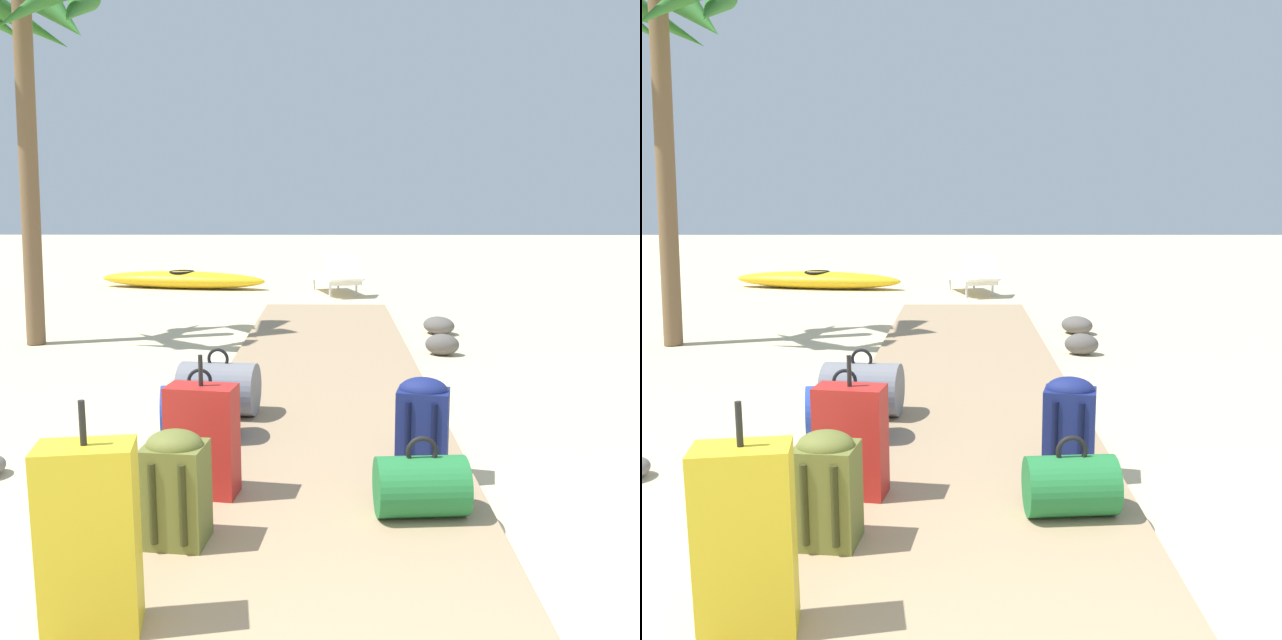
# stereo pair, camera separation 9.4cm
# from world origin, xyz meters

# --- Properties ---
(ground_plane) EXTENTS (60.00, 60.00, 0.00)m
(ground_plane) POSITION_xyz_m (0.00, 3.72, 0.00)
(ground_plane) COLOR beige
(boardwalk) EXTENTS (1.83, 9.29, 0.08)m
(boardwalk) POSITION_xyz_m (0.00, 4.65, 0.04)
(boardwalk) COLOR tan
(boardwalk) RESTS_ON ground
(suitcase_yellow) EXTENTS (0.37, 0.25, 0.88)m
(suitcase_yellow) POSITION_xyz_m (-0.80, 1.01, 0.44)
(suitcase_yellow) COLOR gold
(suitcase_yellow) RESTS_ON boardwalk
(duffel_bag_blue) EXTENTS (0.57, 0.46, 0.49)m
(duffel_bag_blue) POSITION_xyz_m (-0.79, 3.11, 0.27)
(duffel_bag_blue) COLOR #2847B7
(duffel_bag_blue) RESTS_ON boardwalk
(backpack_olive) EXTENTS (0.30, 0.27, 0.55)m
(backpack_olive) POSITION_xyz_m (-0.64, 1.68, 0.37)
(backpack_olive) COLOR olive
(backpack_olive) RESTS_ON boardwalk
(duffel_bag_green) EXTENTS (0.48, 0.34, 0.42)m
(duffel_bag_green) POSITION_xyz_m (0.54, 1.99, 0.24)
(duffel_bag_green) COLOR #237538
(duffel_bag_green) RESTS_ON boardwalk
(suitcase_red) EXTENTS (0.39, 0.24, 0.78)m
(suitcase_red) POSITION_xyz_m (-0.61, 2.22, 0.39)
(suitcase_red) COLOR red
(suitcase_red) RESTS_ON boardwalk
(backpack_navy) EXTENTS (0.34, 0.28, 0.55)m
(backpack_navy) POSITION_xyz_m (0.63, 2.64, 0.37)
(backpack_navy) COLOR navy
(backpack_navy) RESTS_ON boardwalk
(duffel_bag_grey) EXTENTS (0.61, 0.45, 0.51)m
(duffel_bag_grey) POSITION_xyz_m (-0.76, 3.66, 0.28)
(duffel_bag_grey) COLOR slate
(duffel_bag_grey) RESTS_ON boardwalk
(palm_tree_far_left) EXTENTS (2.01, 2.03, 4.29)m
(palm_tree_far_left) POSITION_xyz_m (-3.44, 6.68, 3.52)
(palm_tree_far_left) COLOR brown
(palm_tree_far_left) RESTS_ON ground
(lounge_chair) EXTENTS (1.01, 1.66, 0.77)m
(lounge_chair) POSITION_xyz_m (0.18, 11.08, 0.33)
(lounge_chair) COLOR white
(lounge_chair) RESTS_ON ground
(kayak) EXTENTS (3.41, 1.29, 0.34)m
(kayak) POSITION_xyz_m (-2.81, 11.92, 0.17)
(kayak) COLOR gold
(kayak) RESTS_ON ground
(rock_right_mid) EXTENTS (0.53, 0.55, 0.22)m
(rock_right_mid) POSITION_xyz_m (1.44, 7.28, 0.11)
(rock_right_mid) COLOR #5B5651
(rock_right_mid) RESTS_ON ground
(rock_right_near) EXTENTS (0.42, 0.34, 0.23)m
(rock_right_near) POSITION_xyz_m (1.29, 6.07, 0.12)
(rock_right_near) COLOR #5B5651
(rock_right_near) RESTS_ON ground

